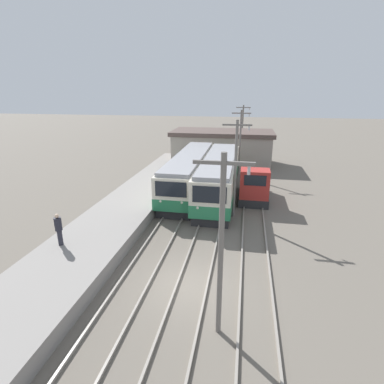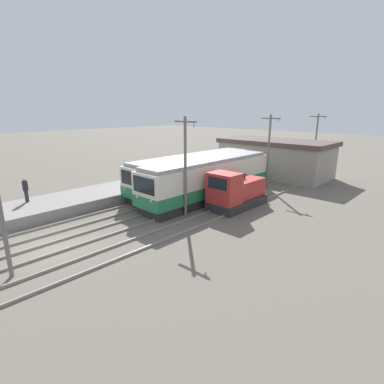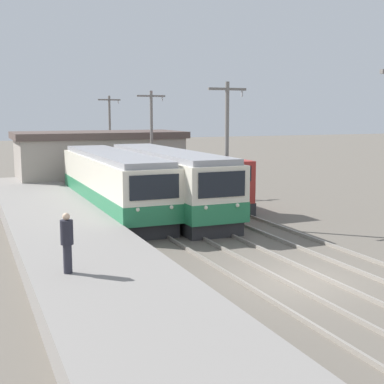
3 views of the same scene
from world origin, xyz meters
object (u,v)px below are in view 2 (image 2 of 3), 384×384
Objects in this scene: commuter_train_left at (194,174)px; catenary_mast_far at (269,149)px; catenary_mast_mid at (185,164)px; catenary_mast_distant at (316,140)px; shunting_locomotive at (236,193)px; person_on_platform at (26,189)px; commuter_train_center at (209,180)px.

catenary_mast_far reaches higher than commuter_train_left.
catenary_mast_mid is 1.00× the size of catenary_mast_distant.
person_on_platform is at bearing -132.10° from shunting_locomotive.
catenary_mast_distant is at bearing 76.11° from commuter_train_left.
commuter_train_left is 5.98m from shunting_locomotive.
catenary_mast_distant is at bearing 90.00° from catenary_mast_mid.
commuter_train_left is 2.05× the size of catenary_mast_distant.
catenary_mast_distant is (4.31, 17.43, 2.25)m from commuter_train_left.
commuter_train_center reaches higher than shunting_locomotive.
commuter_train_left is 13.95m from person_on_platform.
catenary_mast_far reaches higher than person_on_platform.
catenary_mast_mid and catenary_mast_distant have the same top height.
catenary_mast_mid is at bearing -90.00° from catenary_mast_distant.
commuter_train_left is at bearing 128.16° from catenary_mast_mid.
commuter_train_center is 7.52m from catenary_mast_far.
catenary_mast_mid reaches higher than commuter_train_center.
catenary_mast_distant reaches higher than shunting_locomotive.
person_on_platform is at bearing -115.44° from catenary_mast_far.
shunting_locomotive is 5.08m from catenary_mast_mid.
commuter_train_left is at bearing -125.81° from catenary_mast_far.
catenary_mast_distant reaches higher than commuter_train_left.
person_on_platform is (-4.77, -13.11, 0.24)m from commuter_train_left.
commuter_train_center is 18.68m from catenary_mast_distant.
catenary_mast_mid is (1.51, -4.42, 2.20)m from commuter_train_center.
commuter_train_center is at bearing -94.66° from catenary_mast_distant.
commuter_train_center is 14.23m from person_on_platform.
catenary_mast_distant is (0.00, 22.91, 0.00)m from catenary_mast_mid.
catenary_mast_far reaches higher than commuter_train_center.
catenary_mast_mid is 12.03m from person_on_platform.
person_on_platform is (-9.08, -7.63, -2.01)m from catenary_mast_mid.
shunting_locomotive is 7.98m from catenary_mast_far.
shunting_locomotive is 0.75× the size of catenary_mast_mid.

